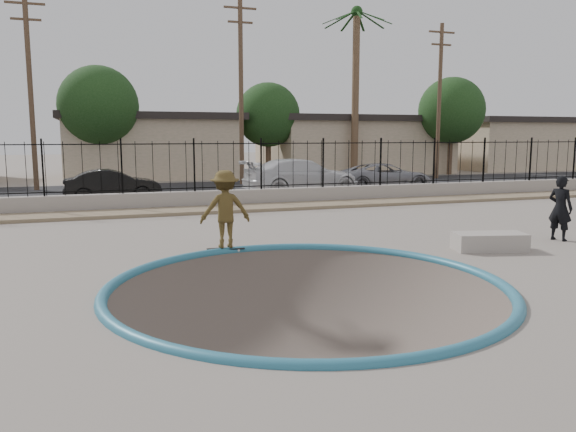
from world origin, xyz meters
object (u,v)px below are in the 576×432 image
at_px(videographer, 560,208).
at_px(skateboard, 226,249).
at_px(car_b, 113,185).
at_px(car_c, 302,176).
at_px(concrete_ledge, 489,242).
at_px(car_d, 386,176).
at_px(skater, 225,213).

bearing_deg(videographer, skateboard, 60.87).
relative_size(car_b, car_c, 0.70).
bearing_deg(car_b, concrete_ledge, -150.53).
bearing_deg(car_d, skateboard, 143.40).
bearing_deg(videographer, skater, 60.87).
distance_m(videographer, car_c, 12.60).
bearing_deg(skater, car_c, -115.12).
height_order(concrete_ledge, car_d, car_d).
bearing_deg(videographer, car_d, -29.46).
xyz_separation_m(skater, car_b, (-2.06, 11.00, -0.23)).
height_order(skateboard, videographer, videographer).
distance_m(skateboard, car_b, 11.21).
bearing_deg(videographer, car_b, 20.12).
bearing_deg(car_b, car_d, -88.86).
bearing_deg(car_d, car_c, 103.36).
bearing_deg(car_b, skater, -171.15).
bearing_deg(skater, car_d, -128.72).
xyz_separation_m(skater, videographer, (8.17, -1.40, -0.06)).
relative_size(skateboard, videographer, 0.53).
bearing_deg(skateboard, videographer, -6.19).
xyz_separation_m(videographer, car_b, (-10.23, 12.40, -0.17)).
bearing_deg(skateboard, skater, -59.90).
bearing_deg(car_c, skateboard, 146.82).
bearing_deg(videographer, car_c, -9.26).
relative_size(skateboard, car_b, 0.23).
height_order(skateboard, car_b, car_b).
xyz_separation_m(skateboard, concrete_ledge, (5.73, -1.85, 0.14)).
xyz_separation_m(skateboard, car_c, (5.95, 11.00, 0.74)).
relative_size(skater, car_d, 0.39).
distance_m(skater, videographer, 8.29).
height_order(car_c, car_d, car_c).
bearing_deg(concrete_ledge, skateboard, 162.13).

